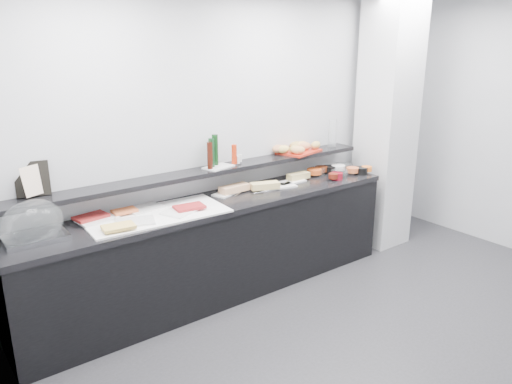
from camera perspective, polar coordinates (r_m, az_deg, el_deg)
ground at (r=4.14m, az=18.16°, el=-17.12°), size 5.00×5.00×0.00m
back_wall at (r=4.91m, az=0.33°, el=6.37°), size 5.00×0.02×2.70m
column at (r=5.71m, az=14.70°, el=7.34°), size 0.50×0.50×2.70m
buffet_cabinet at (r=4.57m, az=-4.43°, el=-6.72°), size 3.60×0.60×0.85m
counter_top at (r=4.41m, az=-4.56°, el=-1.36°), size 3.62×0.62×0.05m
wall_shelf at (r=4.48m, az=-5.85°, el=2.31°), size 3.60×0.25×0.04m
cloche_base at (r=3.87m, az=-23.87°, el=-4.83°), size 0.43×0.29×0.04m
cloche_dome at (r=3.85m, az=-24.23°, el=-3.33°), size 0.55×0.46×0.34m
linen_runner at (r=4.11m, az=-11.31°, el=-2.57°), size 1.17×0.60×0.01m
platter_meat_a at (r=4.08m, az=-17.65°, el=-3.01°), size 0.32×0.23×0.01m
food_meat_a at (r=4.10m, az=-18.34°, el=-2.70°), size 0.27×0.20×0.02m
platter_salmon at (r=4.24m, az=-12.63°, el=-1.82°), size 0.30×0.22×0.01m
food_salmon at (r=4.16m, az=-14.80°, el=-2.09°), size 0.19×0.13×0.02m
platter_cheese at (r=3.95m, az=-13.68°, el=-3.30°), size 0.35×0.29×0.01m
food_cheese at (r=3.83m, az=-15.44°, el=-3.85°), size 0.25×0.18×0.02m
platter_meat_b at (r=4.13m, az=-8.46°, el=-2.07°), size 0.39×0.33×0.01m
food_meat_b at (r=4.15m, az=-7.63°, el=-1.70°), size 0.26×0.18×0.02m
sandwich_plate_left at (r=4.62m, az=-3.12°, el=-0.01°), size 0.37×0.25×0.01m
sandwich_food_left at (r=4.61m, az=-2.48°, el=0.42°), size 0.30×0.13×0.06m
tongs_left at (r=4.53m, az=-2.03°, el=-0.20°), size 0.14×0.09×0.01m
sandwich_plate_mid at (r=4.79m, az=2.44°, el=0.61°), size 0.39×0.22×0.01m
sandwich_food_mid at (r=4.69m, az=1.02°, el=0.73°), size 0.29×0.19×0.06m
tongs_mid at (r=4.57m, az=0.58°, el=-0.02°), size 0.16×0.03×0.01m
sandwich_plate_right at (r=4.95m, az=3.94°, el=1.16°), size 0.32×0.14×0.01m
sandwich_food_right at (r=5.03m, az=4.86°, el=1.84°), size 0.24×0.10×0.06m
tongs_right at (r=4.90m, az=3.50°, el=1.13°), size 0.15×0.08×0.01m
bowl_glass_fruit at (r=5.25m, az=6.92°, el=2.32°), size 0.23×0.23×0.07m
fill_glass_fruit at (r=5.22m, az=6.68°, el=2.35°), size 0.17×0.17×0.05m
bowl_black_jam at (r=5.37m, az=8.32°, el=2.58°), size 0.17×0.17×0.07m
fill_black_jam at (r=5.33m, az=7.47°, el=2.64°), size 0.14×0.14×0.05m
bowl_glass_cream at (r=5.48m, az=9.93°, el=2.81°), size 0.25×0.25×0.07m
fill_glass_cream at (r=5.41m, az=9.38°, el=2.78°), size 0.18×0.18×0.05m
bowl_red_jam at (r=5.12m, az=9.24°, el=1.82°), size 0.15×0.15×0.07m
fill_red_jam at (r=5.07m, az=8.82°, el=1.82°), size 0.11×0.11×0.05m
bowl_glass_salmon at (r=5.21m, az=9.52°, el=2.07°), size 0.21×0.21×0.07m
fill_glass_salmon at (r=5.34m, az=10.97°, el=2.50°), size 0.14×0.14×0.05m
bowl_black_fruit at (r=5.38m, az=11.91°, el=2.41°), size 0.17×0.17×0.07m
fill_black_fruit at (r=5.42m, az=12.54°, el=2.62°), size 0.11×0.11×0.05m
framed_print at (r=4.03m, az=-24.21°, el=1.37°), size 0.25×0.13×0.26m
print_art at (r=3.98m, az=-24.22°, el=1.18°), size 0.17×0.11×0.22m
condiment_tray at (r=4.53m, az=-4.31°, el=2.87°), size 0.30×0.23×0.01m
bottle_green_a at (r=4.49m, az=-5.10°, el=4.51°), size 0.05×0.05×0.26m
bottle_brown at (r=4.42m, az=-5.30°, el=4.17°), size 0.05×0.05×0.24m
bottle_green_b at (r=4.56m, az=-4.70°, el=4.84°), size 0.07×0.07×0.28m
bottle_hot at (r=4.59m, az=-2.51°, el=4.33°), size 0.06×0.06×0.18m
shaker_salt at (r=4.68m, az=-1.83°, el=3.89°), size 0.04×0.04×0.07m
shaker_pepper at (r=4.62m, az=-2.06°, el=3.72°), size 0.04×0.04×0.07m
bread_tray at (r=5.14m, az=4.95°, el=4.64°), size 0.49×0.40×0.02m
bread_roll_nw at (r=5.01m, az=2.51°, el=4.95°), size 0.18×0.15×0.08m
bread_roll_n at (r=5.19m, az=4.66°, el=5.34°), size 0.17×0.13×0.08m
bread_roll_ne at (r=5.20m, az=5.23°, el=5.36°), size 0.16×0.11×0.08m
bread_roll_sw at (r=5.01m, az=4.41°, el=4.91°), size 0.13×0.09×0.08m
bread_roll_s at (r=4.97m, az=4.85°, el=4.81°), size 0.16×0.14×0.08m
bread_roll_se at (r=5.22m, az=6.84°, el=5.35°), size 0.15×0.11×0.08m
bread_roll_midw at (r=5.00m, az=3.18°, el=4.91°), size 0.14×0.10×0.08m
bread_roll_mide at (r=5.16m, az=5.63°, el=5.24°), size 0.14×0.11×0.08m
carafe at (r=5.38m, az=8.72°, el=6.59°), size 0.09×0.09×0.30m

